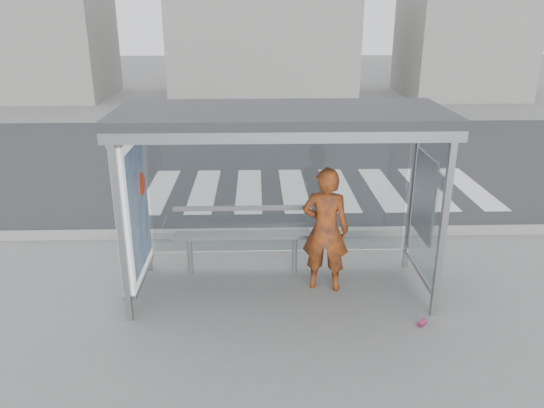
{
  "coord_description": "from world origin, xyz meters",
  "views": [
    {
      "loc": [
        -0.32,
        -6.72,
        3.83
      ],
      "look_at": [
        -0.11,
        0.2,
        1.26
      ],
      "focal_mm": 35.0,
      "sensor_mm": 36.0,
      "label": 1
    }
  ],
  "objects_px": {
    "bus_shelter": "(253,156)",
    "bench": "(242,235)",
    "soda_can": "(422,323)",
    "person": "(325,230)"
  },
  "relations": [
    {
      "from": "bus_shelter",
      "to": "soda_can",
      "type": "relative_size",
      "value": 32.43
    },
    {
      "from": "bus_shelter",
      "to": "bench",
      "type": "bearing_deg",
      "value": 109.17
    },
    {
      "from": "bench",
      "to": "soda_can",
      "type": "bearing_deg",
      "value": -33.46
    },
    {
      "from": "bus_shelter",
      "to": "bench",
      "type": "relative_size",
      "value": 2.08
    },
    {
      "from": "person",
      "to": "soda_can",
      "type": "distance_m",
      "value": 1.77
    },
    {
      "from": "person",
      "to": "soda_can",
      "type": "xyz_separation_m",
      "value": [
        1.15,
        -1.03,
        -0.87
      ]
    },
    {
      "from": "person",
      "to": "soda_can",
      "type": "height_order",
      "value": "person"
    },
    {
      "from": "person",
      "to": "bench",
      "type": "distance_m",
      "value": 1.32
    },
    {
      "from": "bus_shelter",
      "to": "soda_can",
      "type": "height_order",
      "value": "bus_shelter"
    },
    {
      "from": "bus_shelter",
      "to": "soda_can",
      "type": "distance_m",
      "value": 3.07
    }
  ]
}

